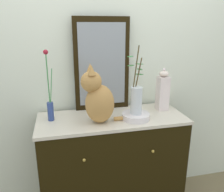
{
  "coord_description": "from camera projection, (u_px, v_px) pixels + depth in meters",
  "views": [
    {
      "loc": [
        -0.39,
        -1.68,
        1.66
      ],
      "look_at": [
        0.0,
        0.0,
        1.13
      ],
      "focal_mm": 36.49,
      "sensor_mm": 36.0,
      "label": 1
    }
  ],
  "objects": [
    {
      "name": "vase_glass_clear",
      "position": [
        136.0,
        98.0,
        1.78
      ],
      "size": [
        0.15,
        0.14,
        0.53
      ],
      "color": "silver",
      "rests_on": "bowl_porcelain"
    },
    {
      "name": "wall_back",
      "position": [
        104.0,
        68.0,
        2.06
      ],
      "size": [
        4.4,
        0.08,
        2.6
      ],
      "primitive_type": "cube",
      "color": "white",
      "rests_on": "ground_plane"
    },
    {
      "name": "mirror_leaning",
      "position": [
        102.0,
        65.0,
        1.95
      ],
      "size": [
        0.48,
        0.03,
        0.79
      ],
      "color": "black",
      "rests_on": "sideboard"
    },
    {
      "name": "jar_lidded_porcelain",
      "position": [
        163.0,
        91.0,
        1.98
      ],
      "size": [
        0.09,
        0.09,
        0.37
      ],
      "color": "white",
      "rests_on": "sideboard"
    },
    {
      "name": "bowl_porcelain",
      "position": [
        136.0,
        116.0,
        1.82
      ],
      "size": [
        0.22,
        0.22,
        0.05
      ],
      "primitive_type": "cylinder",
      "color": "white",
      "rests_on": "sideboard"
    },
    {
      "name": "vase_slim_green",
      "position": [
        50.0,
        103.0,
        1.76
      ],
      "size": [
        0.06,
        0.05,
        0.55
      ],
      "color": "#2E4386",
      "rests_on": "sideboard"
    },
    {
      "name": "sideboard",
      "position": [
        112.0,
        167.0,
        2.0
      ],
      "size": [
        1.2,
        0.51,
        0.95
      ],
      "color": "black",
      "rests_on": "ground_plane"
    },
    {
      "name": "cat_sitting",
      "position": [
        98.0,
        98.0,
        1.7
      ],
      "size": [
        0.41,
        0.19,
        0.45
      ],
      "color": "#B98747",
      "rests_on": "sideboard"
    }
  ]
}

